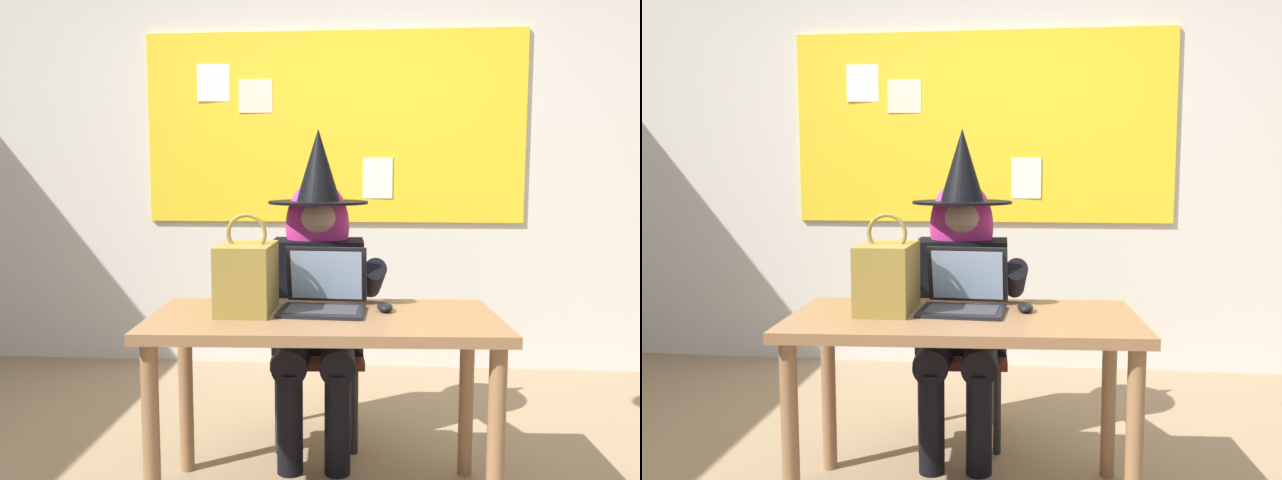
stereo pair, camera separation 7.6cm
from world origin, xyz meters
TOP-DOWN VIEW (x-y plane):
  - wall_back_bulletin at (0.00, 1.91)m, footprint 6.50×1.96m
  - desk_main at (0.07, 0.13)m, footprint 1.33×0.68m
  - chair_at_desk at (-0.01, 0.80)m, footprint 0.45×0.45m
  - person_costumed at (-0.00, 0.68)m, footprint 0.61×0.71m
  - laptop at (0.07, 0.22)m, footprint 0.33×0.30m
  - computer_mouse at (0.30, 0.21)m, footprint 0.07×0.11m
  - handbag at (-0.22, 0.17)m, footprint 0.20×0.30m

SIDE VIEW (x-z plane):
  - chair_at_desk at x=-0.01m, z-range 0.05..0.93m
  - desk_main at x=0.07m, z-range 0.26..0.99m
  - computer_mouse at x=0.30m, z-range 0.73..0.77m
  - person_costumed at x=0.00m, z-range 0.05..1.52m
  - laptop at x=0.07m, z-range 0.67..0.91m
  - handbag at x=-0.22m, z-range 0.68..1.06m
  - wall_back_bulletin at x=0.00m, z-range 0.01..2.75m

